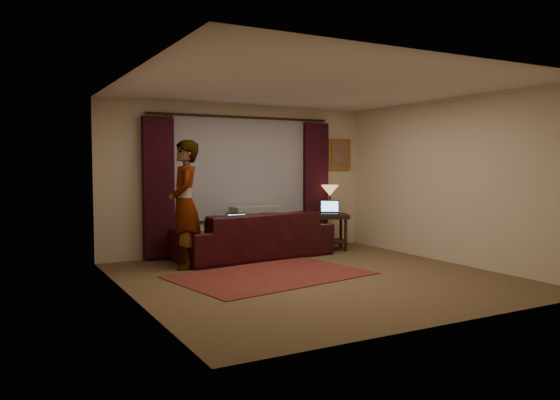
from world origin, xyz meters
The scene contains 20 objects.
floor centered at (0.00, 0.00, -0.01)m, with size 5.00×5.00×0.01m, color brown.
ceiling centered at (0.00, 0.00, 2.60)m, with size 5.00×5.00×0.02m, color silver.
wall_back centered at (0.00, 2.50, 1.30)m, with size 5.00×0.02×2.60m, color beige.
wall_front centered at (0.00, -2.50, 1.30)m, with size 5.00×0.02×2.60m, color beige.
wall_left centered at (-2.50, 0.00, 1.30)m, with size 0.02×5.00×2.60m, color beige.
wall_right centered at (2.50, 0.00, 1.30)m, with size 0.02×5.00×2.60m, color beige.
sheer_curtain centered at (0.00, 2.44, 1.50)m, with size 2.50×0.05×1.80m, color #96959C.
drape_left centered at (-1.50, 2.39, 1.18)m, with size 0.50×0.14×2.30m, color black.
drape_right centered at (1.50, 2.39, 1.18)m, with size 0.50×0.14×2.30m, color black.
curtain_rod centered at (0.00, 2.39, 2.38)m, with size 0.04×0.04×3.40m, color black.
picture_frame centered at (2.10, 2.47, 1.75)m, with size 0.50×0.04×0.60m, color #BA8330.
sofa centered at (-0.04, 1.84, 0.53)m, with size 2.64×1.14×1.07m, color black.
throw_blanket centered at (0.16, 2.13, 1.07)m, with size 0.90×0.36×0.11m, color gray.
clothing_pile centered at (0.82, 1.82, 0.63)m, with size 0.48×0.37×0.20m, color #7C3750.
laptop_sofa centered at (-0.44, 1.58, 0.65)m, with size 0.33×0.36×0.24m, color black, non-canonical shape.
area_rug centered at (-0.48, 0.40, 0.01)m, with size 2.62×1.75×0.01m, color maroon.
end_table centered at (1.59, 1.97, 0.33)m, with size 0.57×0.57×0.66m, color black.
tiffany_lamp centered at (1.64, 2.10, 0.92)m, with size 0.33×0.33×0.52m, color olive, non-canonical shape.
laptop_table centered at (1.50, 1.89, 0.78)m, with size 0.35×0.39×0.26m, color black, non-canonical shape.
person centered at (-1.35, 1.51, 0.96)m, with size 0.56×0.56×1.92m, color gray.
Camera 1 is at (-3.98, -6.31, 1.55)m, focal length 35.00 mm.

